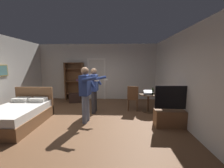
% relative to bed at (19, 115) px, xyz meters
% --- Properties ---
extents(ground_plane, '(6.59, 6.59, 0.00)m').
position_rel_bed_xyz_m(ground_plane, '(1.96, 0.50, -0.30)').
color(ground_plane, brown).
extents(wall_back, '(6.23, 0.12, 2.85)m').
position_rel_bed_xyz_m(wall_back, '(1.96, 3.40, 1.12)').
color(wall_back, beige).
rests_on(wall_back, ground_plane).
extents(wall_right, '(0.12, 5.92, 2.85)m').
position_rel_bed_xyz_m(wall_right, '(5.01, 0.50, 1.12)').
color(wall_right, beige).
rests_on(wall_right, ground_plane).
extents(doorway_frame, '(0.93, 0.08, 2.13)m').
position_rel_bed_xyz_m(doorway_frame, '(1.90, 3.32, 0.92)').
color(doorway_frame, white).
rests_on(doorway_frame, ground_plane).
extents(bed, '(1.33, 1.96, 1.02)m').
position_rel_bed_xyz_m(bed, '(0.00, 0.00, 0.00)').
color(bed, brown).
rests_on(bed, ground_plane).
extents(bookshelf, '(0.96, 0.32, 1.91)m').
position_rel_bed_xyz_m(bookshelf, '(0.78, 3.18, 0.73)').
color(bookshelf, brown).
rests_on(bookshelf, ground_plane).
extents(tv_flatscreen, '(1.16, 0.40, 1.22)m').
position_rel_bed_xyz_m(tv_flatscreen, '(4.65, 0.02, 0.05)').
color(tv_flatscreen, brown).
rests_on(tv_flatscreen, ground_plane).
extents(side_table, '(0.71, 0.71, 0.70)m').
position_rel_bed_xyz_m(side_table, '(4.18, 1.33, 0.17)').
color(side_table, '#4C331E').
rests_on(side_table, ground_plane).
extents(laptop, '(0.33, 0.34, 0.16)m').
position_rel_bed_xyz_m(laptop, '(4.15, 1.29, 0.45)').
color(laptop, black).
rests_on(laptop, side_table).
extents(bottle_on_table, '(0.06, 0.06, 0.26)m').
position_rel_bed_xyz_m(bottle_on_table, '(4.32, 1.25, 0.51)').
color(bottle_on_table, '#264516').
rests_on(bottle_on_table, side_table).
extents(wooden_chair, '(0.48, 0.48, 0.99)m').
position_rel_bed_xyz_m(wooden_chair, '(3.60, 1.45, 0.24)').
color(wooden_chair, brown).
rests_on(wooden_chair, ground_plane).
extents(person_blue_shirt, '(0.62, 0.61, 1.74)m').
position_rel_bed_xyz_m(person_blue_shirt, '(2.00, 0.26, 0.70)').
color(person_blue_shirt, slate).
rests_on(person_blue_shirt, ground_plane).
extents(person_striped_shirt, '(0.68, 0.63, 1.68)m').
position_rel_bed_xyz_m(person_striped_shirt, '(2.12, 1.19, 0.67)').
color(person_striped_shirt, '#333338').
rests_on(person_striped_shirt, ground_plane).
extents(suitcase_dark, '(0.56, 0.37, 0.45)m').
position_rel_bed_xyz_m(suitcase_dark, '(0.96, 2.55, -0.08)').
color(suitcase_dark, black).
rests_on(suitcase_dark, ground_plane).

